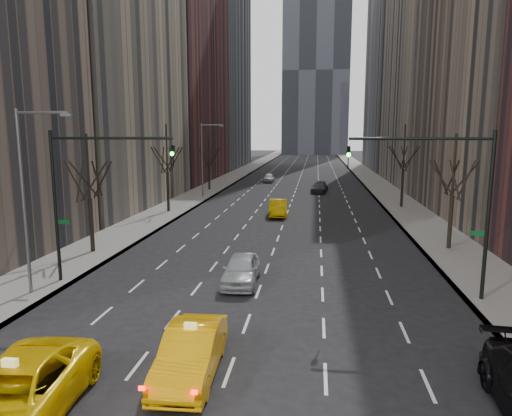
% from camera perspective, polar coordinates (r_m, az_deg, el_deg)
% --- Properties ---
extents(sidewalk_left, '(4.50, 320.00, 0.15)m').
position_cam_1_polar(sidewalk_left, '(81.91, -3.12, 3.82)').
color(sidewalk_left, slate).
rests_on(sidewalk_left, ground).
extents(sidewalk_right, '(4.50, 320.00, 0.15)m').
position_cam_1_polar(sidewalk_right, '(81.07, 14.19, 3.49)').
color(sidewalk_right, slate).
rests_on(sidewalk_right, ground).
extents(bld_left_far, '(14.00, 28.00, 44.00)m').
position_cam_1_polar(bld_left_far, '(81.11, -10.64, 19.17)').
color(bld_left_far, brown).
rests_on(bld_left_far, ground).
extents(bld_left_deep, '(14.00, 30.00, 60.00)m').
position_cam_1_polar(bld_left_deep, '(111.06, -5.65, 20.78)').
color(bld_left_deep, slate).
rests_on(bld_left_deep, ground).
extents(bld_right_far, '(14.00, 28.00, 50.00)m').
position_cam_1_polar(bld_right_far, '(78.31, 22.75, 21.23)').
color(bld_right_far, tan).
rests_on(bld_right_far, ground).
extents(bld_right_deep, '(14.00, 30.00, 58.00)m').
position_cam_1_polar(bld_right_deep, '(108.81, 18.41, 20.06)').
color(bld_right_deep, slate).
rests_on(bld_right_deep, ground).
extents(tree_lw_b, '(3.36, 3.50, 7.82)m').
position_cam_1_polar(tree_lw_b, '(32.06, -20.05, 1.11)').
color(tree_lw_b, black).
rests_on(tree_lw_b, ground).
extents(tree_lw_c, '(3.36, 3.50, 8.74)m').
position_cam_1_polar(tree_lw_c, '(46.70, -11.02, 4.33)').
color(tree_lw_c, black).
rests_on(tree_lw_c, ground).
extents(tree_lw_d, '(3.36, 3.50, 7.36)m').
position_cam_1_polar(tree_lw_d, '(64.01, -5.90, 5.36)').
color(tree_lw_d, black).
rests_on(tree_lw_d, ground).
extents(tree_rw_b, '(3.36, 3.50, 7.82)m').
position_cam_1_polar(tree_rw_b, '(33.69, 23.31, 1.29)').
color(tree_rw_b, black).
rests_on(tree_rw_b, ground).
extents(tree_rw_c, '(3.36, 3.50, 8.74)m').
position_cam_1_polar(tree_rw_c, '(51.12, 17.91, 4.47)').
color(tree_rw_c, black).
rests_on(tree_rw_c, ground).
extents(traffic_mast_left, '(6.69, 0.39, 8.00)m').
position_cam_1_polar(traffic_mast_left, '(25.24, -20.69, 3.02)').
color(traffic_mast_left, black).
rests_on(traffic_mast_left, ground).
extents(traffic_mast_right, '(6.69, 0.39, 8.00)m').
position_cam_1_polar(traffic_mast_right, '(23.14, 23.32, 2.33)').
color(traffic_mast_right, black).
rests_on(traffic_mast_right, ground).
extents(streetlight_near, '(2.83, 0.22, 9.00)m').
position_cam_1_polar(streetlight_near, '(24.42, -26.50, 2.75)').
color(streetlight_near, slate).
rests_on(streetlight_near, ground).
extents(streetlight_far, '(2.83, 0.22, 9.00)m').
position_cam_1_polar(streetlight_far, '(56.83, -6.43, 6.92)').
color(streetlight_far, slate).
rests_on(streetlight_far, ground).
extents(taxi_suv, '(3.42, 6.48, 1.74)m').
position_cam_1_polar(taxi_suv, '(15.13, -28.07, -20.02)').
color(taxi_suv, '#EFC205').
rests_on(taxi_suv, ground).
extents(taxi_sedan, '(1.92, 5.00, 1.62)m').
position_cam_1_polar(taxi_sedan, '(16.05, -8.11, -17.41)').
color(taxi_sedan, '#FFAB05').
rests_on(taxi_sedan, ground).
extents(silver_sedan_ahead, '(2.00, 4.63, 1.56)m').
position_cam_1_polar(silver_sedan_ahead, '(24.71, -1.87, -7.66)').
color(silver_sedan_ahead, '#A6AAAE').
rests_on(silver_sedan_ahead, ground).
extents(far_taxi, '(1.96, 4.87, 1.57)m').
position_cam_1_polar(far_taxi, '(44.38, 2.80, 0.01)').
color(far_taxi, '#DEAA04').
rests_on(far_taxi, ground).
extents(far_suv_grey, '(2.52, 5.01, 1.40)m').
position_cam_1_polar(far_suv_grey, '(62.42, 7.94, 2.57)').
color(far_suv_grey, '#303035').
rests_on(far_suv_grey, ground).
extents(far_car_white, '(1.74, 4.18, 1.42)m').
position_cam_1_polar(far_car_white, '(74.89, 1.64, 3.79)').
color(far_car_white, '#BBBBBB').
rests_on(far_car_white, ground).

